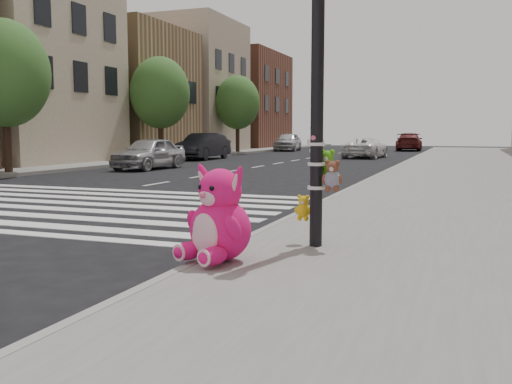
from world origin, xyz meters
The scene contains 20 objects.
ground centered at (0.00, 0.00, 0.00)m, with size 120.00×120.00×0.00m, color black.
sidewalk_near centered at (5.00, 10.00, 0.07)m, with size 7.00×80.00×0.14m, color slate.
sidewalk_far centered at (-13.50, 20.00, 0.07)m, with size 6.00×80.00×0.14m, color slate.
curb_edge centered at (1.55, 10.00, 0.07)m, with size 0.12×80.00×0.15m, color gray.
crosswalk centered at (-4.50, 5.20, 0.01)m, with size 11.00×6.00×0.01m, color silver, non-canonical shape.
bld_far_b centered at (-15.50, 17.00, 5.50)m, with size 6.00×8.00×11.00m, color beige.
bld_far_c centered at (-15.50, 26.00, 4.00)m, with size 6.00×8.00×8.00m, color #A28156.
bld_far_d centered at (-15.50, 35.00, 5.00)m, with size 6.00×8.00×10.00m, color #B7A78C.
bld_far_e centered at (-15.50, 46.00, 4.50)m, with size 6.00×10.00×9.00m, color brown.
signal_pole centered at (2.62, 1.82, 1.79)m, with size 0.67×0.50×4.00m.
tree_far_a centered at (-11.20, 11.00, 3.65)m, with size 3.20×3.20×5.44m.
tree_far_b centered at (-11.20, 22.00, 3.65)m, with size 3.20×3.20×5.44m.
tree_far_c centered at (-11.20, 33.00, 3.65)m, with size 3.20×3.20×5.44m.
pink_bunny centered at (1.79, 0.57, 0.60)m, with size 0.92×0.99×1.12m.
red_teddy centered at (1.80, 0.50, 0.24)m, with size 0.14×0.10×0.20m, color #AA2411, non-canonical shape.
car_silver_far centered at (-8.24, 15.82, 0.68)m, with size 1.61×4.00×1.36m, color #BCBDC2.
car_dark_far centered at (-9.75, 24.24, 0.75)m, with size 1.59×4.56×1.50m, color black.
car_white_near centered at (-1.40, 29.45, 0.61)m, with size 2.03×4.41×1.22m, color white.
car_maroon_near centered at (-0.18, 43.76, 0.73)m, with size 2.04×5.03×1.46m, color #561818.
car_silver_deep centered at (-9.45, 39.61, 0.76)m, with size 1.79×4.46×1.52m, color silver.
Camera 1 is at (4.38, -5.21, 1.60)m, focal length 40.00 mm.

